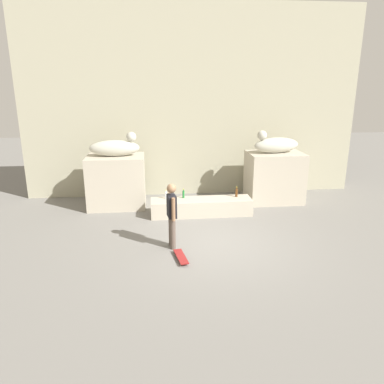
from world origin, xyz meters
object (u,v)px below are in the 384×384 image
(statue_reclining_right, at_px, (275,145))
(skater, at_px, (172,213))
(statue_reclining_left, at_px, (116,147))
(bottle_clear, at_px, (166,195))
(bottle_brown, at_px, (236,193))
(skateboard, at_px, (181,257))
(bottle_green, at_px, (183,194))

(statue_reclining_right, distance_m, skater, 5.17)
(statue_reclining_left, height_order, bottle_clear, statue_reclining_left)
(skater, bearing_deg, statue_reclining_left, -162.33)
(statue_reclining_left, relative_size, bottle_brown, 4.92)
(statue_reclining_left, relative_size, skateboard, 1.96)
(skater, distance_m, bottle_green, 2.57)
(bottle_clear, bearing_deg, statue_reclining_left, 149.06)
(skater, xyz_separation_m, bottle_clear, (-0.05, 2.50, -0.30))
(statue_reclining_left, xyz_separation_m, skateboard, (1.78, -4.14, -1.93))
(statue_reclining_right, xyz_separation_m, skateboard, (-3.54, -4.13, -1.93))
(statue_reclining_right, relative_size, bottle_brown, 5.11)
(statue_reclining_right, relative_size, skater, 1.00)
(bottle_brown, bearing_deg, bottle_clear, 178.81)
(statue_reclining_left, distance_m, skater, 3.95)
(skateboard, relative_size, bottle_green, 2.82)
(statue_reclining_left, relative_size, bottle_green, 5.51)
(bottle_clear, xyz_separation_m, bottle_green, (0.55, 0.01, 0.00))
(statue_reclining_right, height_order, skater, statue_reclining_right)
(statue_reclining_right, bearing_deg, bottle_clear, 4.45)
(bottle_clear, xyz_separation_m, bottle_brown, (2.25, -0.05, 0.02))
(bottle_clear, bearing_deg, skateboard, -86.14)
(statue_reclining_right, bearing_deg, bottle_brown, 23.40)
(skater, bearing_deg, skateboard, 5.82)
(skateboard, bearing_deg, statue_reclining_left, -165.85)
(statue_reclining_right, bearing_deg, skater, 33.32)
(bottle_green, bearing_deg, skateboard, -95.99)
(skater, xyz_separation_m, bottle_green, (0.50, 2.51, -0.30))
(skater, relative_size, skateboard, 2.03)
(statue_reclining_left, relative_size, skater, 0.96)
(statue_reclining_left, relative_size, statue_reclining_right, 0.96)
(statue_reclining_left, xyz_separation_m, skater, (1.61, -3.44, -1.07))
(bottle_green, xyz_separation_m, bottle_brown, (1.69, -0.05, 0.02))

